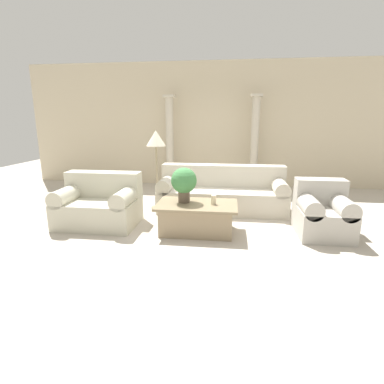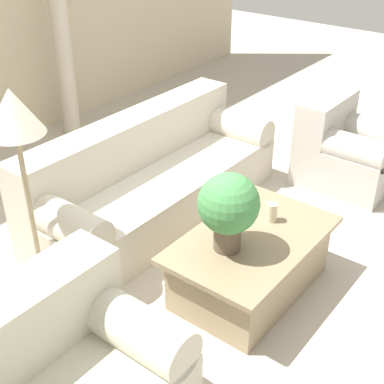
% 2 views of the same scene
% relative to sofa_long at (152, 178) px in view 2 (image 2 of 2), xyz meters
% --- Properties ---
extents(ground_plane, '(16.00, 16.00, 0.00)m').
position_rel_sofa_long_xyz_m(ground_plane, '(-0.38, -0.76, -0.35)').
color(ground_plane, '#BCB2A3').
extents(sofa_long, '(2.44, 0.90, 0.87)m').
position_rel_sofa_long_xyz_m(sofa_long, '(0.00, 0.00, 0.00)').
color(sofa_long, beige).
rests_on(sofa_long, ground_plane).
extents(coffee_table, '(1.26, 0.78, 0.47)m').
position_rel_sofa_long_xyz_m(coffee_table, '(-0.35, -1.26, -0.11)').
color(coffee_table, '#998466').
rests_on(coffee_table, ground_plane).
extents(potted_plant, '(0.41, 0.41, 0.56)m').
position_rel_sofa_long_xyz_m(potted_plant, '(-0.57, -1.19, 0.45)').
color(potted_plant, brown).
rests_on(potted_plant, coffee_table).
extents(pillar_candle, '(0.08, 0.08, 0.14)m').
position_rel_sofa_long_xyz_m(pillar_candle, '(-0.09, -1.26, 0.19)').
color(pillar_candle, beige).
rests_on(pillar_candle, coffee_table).
extents(floor_lamp, '(0.37, 0.37, 1.55)m').
position_rel_sofa_long_xyz_m(floor_lamp, '(-1.29, -0.07, 0.96)').
color(floor_lamp, gray).
rests_on(floor_lamp, ground_plane).
extents(column_right, '(0.28, 0.28, 2.34)m').
position_rel_sofa_long_xyz_m(column_right, '(0.72, 1.92, 0.85)').
color(column_right, beige).
rests_on(column_right, ground_plane).
extents(armchair, '(0.76, 0.87, 0.83)m').
position_rel_sofa_long_xyz_m(armchair, '(1.59, -1.09, 0.02)').
color(armchair, '#B7B2A8').
rests_on(armchair, ground_plane).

